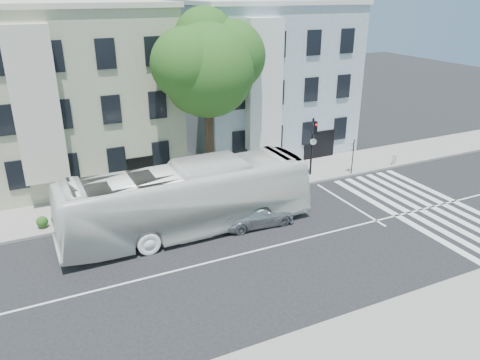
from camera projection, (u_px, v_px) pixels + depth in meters
ground at (275, 246)px, 23.46m from camera, size 120.00×120.00×0.00m
sidewalk_far at (214, 188)px, 30.13m from camera, size 80.00×4.00×0.15m
sidewalk_near at (384, 347)px, 16.74m from camera, size 80.00×4.00×0.15m
building_left at (75, 94)px, 31.16m from camera, size 12.00×10.00×11.00m
building_right at (261, 78)px, 36.72m from camera, size 12.00×10.00×11.00m
street_tree at (207, 64)px, 27.84m from camera, size 7.30×5.90×11.10m
bus at (188, 199)px, 24.28m from camera, size 3.33×13.40×3.72m
sedan at (256, 214)px, 25.38m from camera, size 1.95×4.34×1.24m
hedge at (122, 207)px, 26.54m from camera, size 8.50×0.84×0.70m
traffic_signal at (313, 140)px, 31.16m from camera, size 0.41×0.53×4.11m
fire_hydrant at (394, 159)px, 33.87m from camera, size 0.46×0.27×0.82m
far_sign_pole at (353, 152)px, 31.83m from camera, size 0.43×0.21×2.44m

